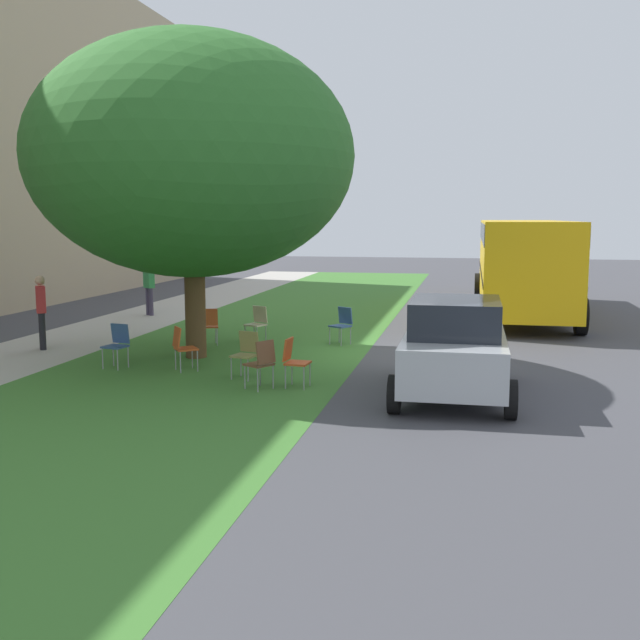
# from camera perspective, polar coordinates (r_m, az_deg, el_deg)

# --- Properties ---
(ground) EXTENTS (80.00, 80.00, 0.00)m
(ground) POSITION_cam_1_polar(r_m,az_deg,el_deg) (16.50, 4.23, -2.64)
(ground) COLOR #424247
(grass_verge) EXTENTS (48.00, 6.00, 0.01)m
(grass_verge) POSITION_cam_1_polar(r_m,az_deg,el_deg) (17.19, -6.42, -2.23)
(grass_verge) COLOR #3D752D
(grass_verge) RESTS_ON ground
(sidewalk_strip) EXTENTS (48.00, 2.80, 0.01)m
(sidewalk_strip) POSITION_cam_1_polar(r_m,az_deg,el_deg) (19.00, -19.15, -1.65)
(sidewalk_strip) COLOR #ADA89E
(sidewalk_strip) RESTS_ON ground
(street_tree) EXTENTS (6.78, 6.78, 6.75)m
(street_tree) POSITION_cam_1_polar(r_m,az_deg,el_deg) (16.13, -9.74, 12.15)
(street_tree) COLOR brown
(street_tree) RESTS_ON ground
(chair_0) EXTENTS (0.45, 0.46, 0.88)m
(chair_0) POSITION_cam_1_polar(r_m,az_deg,el_deg) (13.24, -2.01, -2.95)
(chair_0) COLOR #C64C1E
(chair_0) RESTS_ON ground
(chair_1) EXTENTS (0.49, 0.49, 0.88)m
(chair_1) POSITION_cam_1_polar(r_m,az_deg,el_deg) (15.48, -15.19, -1.64)
(chair_1) COLOR #335184
(chair_1) RESTS_ON ground
(chair_2) EXTENTS (0.55, 0.54, 0.88)m
(chair_2) POSITION_cam_1_polar(r_m,az_deg,el_deg) (17.98, -4.80, -0.10)
(chair_2) COLOR beige
(chair_2) RESTS_ON ground
(chair_3) EXTENTS (0.55, 0.55, 0.88)m
(chair_3) POSITION_cam_1_polar(r_m,az_deg,el_deg) (17.74, -8.47, -0.27)
(chair_3) COLOR #C64C1E
(chair_3) RESTS_ON ground
(chair_4) EXTENTS (0.58, 0.58, 0.88)m
(chair_4) POSITION_cam_1_polar(r_m,az_deg,el_deg) (14.85, -10.44, -1.89)
(chair_4) COLOR #C64C1E
(chair_4) RESTS_ON ground
(chair_5) EXTENTS (0.57, 0.57, 0.88)m
(chair_5) POSITION_cam_1_polar(r_m,az_deg,el_deg) (17.72, 1.70, -0.19)
(chair_5) COLOR #335184
(chair_5) RESTS_ON ground
(chair_6) EXTENTS (0.51, 0.50, 0.88)m
(chair_6) POSITION_cam_1_polar(r_m,az_deg,el_deg) (14.03, -5.64, -2.37)
(chair_6) COLOR olive
(chair_6) RESTS_ON ground
(chair_7) EXTENTS (0.57, 0.58, 0.88)m
(chair_7) POSITION_cam_1_polar(r_m,az_deg,el_deg) (13.08, -4.47, -3.10)
(chair_7) COLOR brown
(chair_7) RESTS_ON ground
(parked_car) EXTENTS (3.70, 1.92, 1.65)m
(parked_car) POSITION_cam_1_polar(r_m,az_deg,el_deg) (12.77, 10.23, -2.01)
(parked_car) COLOR #ADB2B7
(parked_car) RESTS_ON ground
(school_bus) EXTENTS (10.40, 2.80, 2.88)m
(school_bus) POSITION_cam_1_polar(r_m,az_deg,el_deg) (23.97, 15.14, 4.62)
(school_bus) COLOR yellow
(school_bus) RESTS_ON ground
(pedestrian_0) EXTENTS (0.38, 0.41, 1.69)m
(pedestrian_0) POSITION_cam_1_polar(r_m,az_deg,el_deg) (23.48, -12.89, 2.59)
(pedestrian_0) COLOR #3F3851
(pedestrian_0) RESTS_ON ground
(pedestrian_1) EXTENTS (0.41, 0.37, 1.69)m
(pedestrian_1) POSITION_cam_1_polar(r_m,az_deg,el_deg) (18.08, -20.47, 0.77)
(pedestrian_1) COLOR black
(pedestrian_1) RESTS_ON ground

